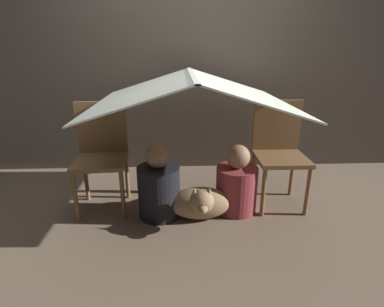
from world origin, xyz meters
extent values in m
plane|color=#7A6651|center=(0.00, 0.00, 0.00)|extent=(8.80, 8.80, 0.00)
cube|color=#4C4238|center=(0.00, 1.06, 1.25)|extent=(7.00, 0.05, 2.50)
cylinder|color=brown|center=(-0.96, -0.14, 0.22)|extent=(0.04, 0.04, 0.44)
cylinder|color=brown|center=(-0.58, -0.12, 0.22)|extent=(0.04, 0.04, 0.44)
cylinder|color=brown|center=(-0.99, 0.23, 0.22)|extent=(0.04, 0.04, 0.44)
cylinder|color=brown|center=(-0.61, 0.26, 0.22)|extent=(0.04, 0.04, 0.44)
cube|color=brown|center=(-0.79, 0.06, 0.46)|extent=(0.46, 0.46, 0.04)
cube|color=brown|center=(-0.80, 0.26, 0.70)|extent=(0.44, 0.06, 0.46)
cylinder|color=brown|center=(0.59, -0.13, 0.22)|extent=(0.04, 0.04, 0.44)
cylinder|color=brown|center=(0.97, -0.13, 0.22)|extent=(0.04, 0.04, 0.44)
cylinder|color=brown|center=(0.60, 0.25, 0.22)|extent=(0.04, 0.04, 0.44)
cylinder|color=brown|center=(0.98, 0.24, 0.22)|extent=(0.04, 0.04, 0.44)
cube|color=brown|center=(0.79, 0.06, 0.46)|extent=(0.44, 0.44, 0.04)
cube|color=brown|center=(0.79, 0.26, 0.70)|extent=(0.44, 0.03, 0.46)
cube|color=silver|center=(-0.39, 0.06, 1.06)|extent=(0.79, 1.41, 0.25)
cube|color=silver|center=(0.39, 0.06, 1.06)|extent=(0.79, 1.41, 0.25)
cube|color=silver|center=(0.00, 0.06, 1.18)|extent=(0.04, 1.41, 0.01)
cylinder|color=black|center=(-0.29, -0.07, 0.22)|extent=(0.36, 0.36, 0.44)
sphere|color=#9E7556|center=(-0.29, -0.07, 0.55)|extent=(0.20, 0.20, 0.20)
cylinder|color=maroon|center=(0.39, -0.02, 0.20)|extent=(0.36, 0.36, 0.40)
sphere|color=#9E7556|center=(0.39, -0.02, 0.51)|extent=(0.20, 0.20, 0.20)
ellipsoid|color=#9E7F56|center=(0.06, -0.14, 0.14)|extent=(0.52, 0.25, 0.28)
sphere|color=#9E7F56|center=(0.06, -0.33, 0.26)|extent=(0.19, 0.19, 0.19)
ellipsoid|color=#9E7F56|center=(0.06, -0.42, 0.24)|extent=(0.08, 0.09, 0.07)
cone|color=#9E7F56|center=(0.00, -0.33, 0.34)|extent=(0.07, 0.07, 0.08)
cone|color=#9E7F56|center=(0.11, -0.33, 0.34)|extent=(0.07, 0.07, 0.08)
camera|label=1|loc=(-0.11, -2.37, 1.38)|focal=28.00mm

